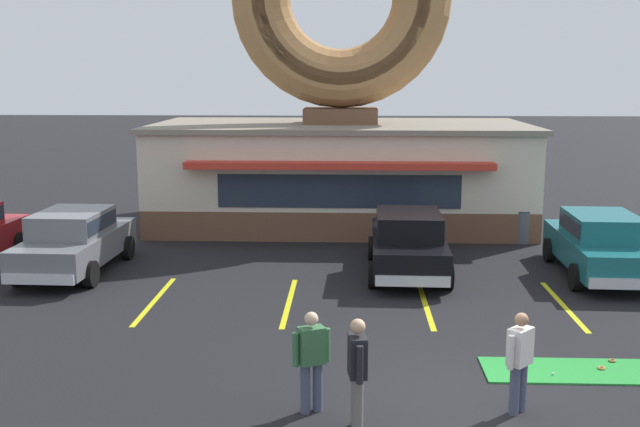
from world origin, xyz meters
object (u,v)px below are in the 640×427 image
Objects in this scene: car_teal at (600,242)px; trash_bin at (522,226)px; car_black at (408,240)px; car_grey at (74,239)px; pedestrian_blue_sweater_man at (311,358)px; pedestrian_leather_jacket_man at (520,358)px; golf_ball at (553,374)px; pedestrian_hooded_kid at (357,369)px.

car_teal is 3.93m from trash_bin.
car_grey is at bearing -178.78° from car_black.
pedestrian_blue_sweater_man is (-6.74, -7.88, -0.02)m from car_teal.
pedestrian_blue_sweater_man is (6.40, -7.74, -0.02)m from car_grey.
pedestrian_leather_jacket_man is (1.05, -7.81, -0.02)m from car_black.
golf_ball is at bearing -31.15° from car_grey.
pedestrian_blue_sweater_man is at bearing -159.55° from golf_ball.
pedestrian_hooded_kid reaches higher than car_grey.
pedestrian_blue_sweater_man is (-3.96, -1.48, 0.80)m from golf_ball.
car_black is 2.96× the size of pedestrian_blue_sweater_man.
car_teal is at bearing 54.21° from pedestrian_hooded_kid.
car_teal is 2.98× the size of pedestrian_leather_jacket_man.
pedestrian_blue_sweater_man is 1.59× the size of trash_bin.
golf_ball is 3.95m from pedestrian_hooded_kid.
car_teal is at bearing 64.71° from pedestrian_leather_jacket_man.
car_black is at bearing 97.66° from pedestrian_leather_jacket_man.
car_grey is at bearing 148.85° from golf_ball.
pedestrian_leather_jacket_man is at bearing -102.78° from trash_bin.
trash_bin is (1.72, 10.17, 0.45)m from golf_ball.
golf_ball is 0.04× the size of trash_bin.
car_black reaches higher than pedestrian_blue_sweater_man.
pedestrian_leather_jacket_man is (-0.89, -1.37, 0.80)m from golf_ball.
pedestrian_blue_sweater_man is at bearing -104.28° from car_black.
pedestrian_blue_sweater_man is 0.95× the size of pedestrian_hooded_kid.
golf_ball is at bearing 31.49° from pedestrian_hooded_kid.
pedestrian_leather_jacket_man is (-3.68, -7.78, -0.02)m from car_teal.
pedestrian_blue_sweater_man is at bearing -50.40° from car_grey.
car_grey reaches higher than trash_bin.
pedestrian_leather_jacket_man is 1.59× the size of trash_bin.
trash_bin is at bearing 105.70° from car_teal.
car_teal is at bearing -0.40° from car_black.
car_black is 4.72× the size of trash_bin.
car_black reaches higher than golf_ball.
car_grey is 1.00× the size of car_black.
car_grey is 2.96× the size of pedestrian_blue_sweater_man.
car_black is 2.97× the size of pedestrian_leather_jacket_man.
golf_ball is at bearing 20.45° from pedestrian_blue_sweater_man.
car_grey is 10.04m from pedestrian_blue_sweater_man.
car_black is at bearing 106.80° from golf_ball.
pedestrian_blue_sweater_man reaches higher than golf_ball.
car_teal is 1.00× the size of car_black.
car_black is (-4.73, 0.03, 0.00)m from car_teal.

